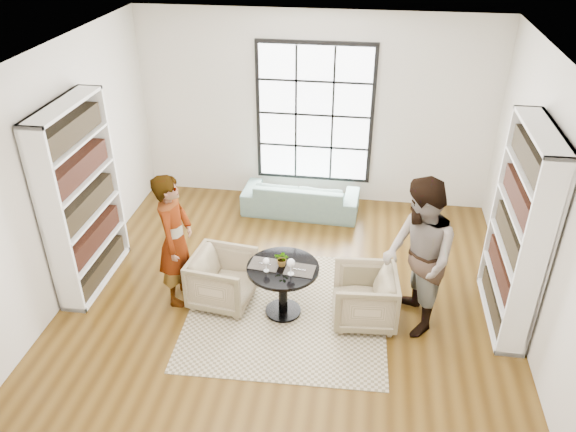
% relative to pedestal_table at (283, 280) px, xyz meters
% --- Properties ---
extents(ground, '(6.00, 6.00, 0.00)m').
position_rel_pedestal_table_xyz_m(ground, '(0.03, 0.02, -0.49)').
color(ground, brown).
extents(room_shell, '(6.00, 6.01, 6.00)m').
position_rel_pedestal_table_xyz_m(room_shell, '(0.03, 0.57, 0.76)').
color(room_shell, silver).
rests_on(room_shell, ground).
extents(rug, '(2.45, 2.45, 0.01)m').
position_rel_pedestal_table_xyz_m(rug, '(0.04, 0.05, -0.49)').
color(rug, tan).
rests_on(rug, ground).
extents(pedestal_table, '(0.85, 0.85, 0.68)m').
position_rel_pedestal_table_xyz_m(pedestal_table, '(0.00, 0.00, 0.00)').
color(pedestal_table, black).
rests_on(pedestal_table, ground).
extents(sofa, '(1.83, 0.78, 0.53)m').
position_rel_pedestal_table_xyz_m(sofa, '(-0.11, 2.47, -0.23)').
color(sofa, gray).
rests_on(sofa, ground).
extents(armchair_left, '(0.82, 0.80, 0.67)m').
position_rel_pedestal_table_xyz_m(armchair_left, '(-0.76, 0.11, -0.16)').
color(armchair_left, '#C4C18C').
rests_on(armchair_left, ground).
extents(armchair_right, '(0.79, 0.77, 0.67)m').
position_rel_pedestal_table_xyz_m(armchair_right, '(0.96, 0.02, -0.16)').
color(armchair_right, '#C4B48C').
rests_on(armchair_right, ground).
extents(person_left, '(0.42, 0.63, 1.71)m').
position_rel_pedestal_table_xyz_m(person_left, '(-1.31, 0.11, 0.36)').
color(person_left, gray).
rests_on(person_left, ground).
extents(person_right, '(0.93, 1.07, 1.89)m').
position_rel_pedestal_table_xyz_m(person_right, '(1.51, 0.02, 0.45)').
color(person_right, gray).
rests_on(person_right, ground).
extents(placemat_left, '(0.36, 0.29, 0.01)m').
position_rel_pedestal_table_xyz_m(placemat_left, '(-0.22, 0.02, 0.19)').
color(placemat_left, '#262321').
rests_on(placemat_left, pedestal_table).
extents(placemat_right, '(0.36, 0.29, 0.01)m').
position_rel_pedestal_table_xyz_m(placemat_right, '(0.20, -0.04, 0.19)').
color(placemat_right, '#262321').
rests_on(placemat_right, pedestal_table).
extents(cutlery_left, '(0.16, 0.23, 0.01)m').
position_rel_pedestal_table_xyz_m(cutlery_left, '(-0.22, 0.02, 0.19)').
color(cutlery_left, silver).
rests_on(cutlery_left, placemat_left).
extents(cutlery_right, '(0.16, 0.23, 0.01)m').
position_rel_pedestal_table_xyz_m(cutlery_right, '(0.20, -0.04, 0.19)').
color(cutlery_right, silver).
rests_on(cutlery_right, placemat_right).
extents(wine_glass_left, '(0.08, 0.08, 0.18)m').
position_rel_pedestal_table_xyz_m(wine_glass_left, '(-0.18, -0.11, 0.31)').
color(wine_glass_left, silver).
rests_on(wine_glass_left, pedestal_table).
extents(wine_glass_right, '(0.09, 0.09, 0.21)m').
position_rel_pedestal_table_xyz_m(wine_glass_right, '(0.11, -0.13, 0.33)').
color(wine_glass_right, silver).
rests_on(wine_glass_right, pedestal_table).
extents(flower_centerpiece, '(0.21, 0.19, 0.19)m').
position_rel_pedestal_table_xyz_m(flower_centerpiece, '(-0.01, 0.03, 0.28)').
color(flower_centerpiece, gray).
rests_on(flower_centerpiece, pedestal_table).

